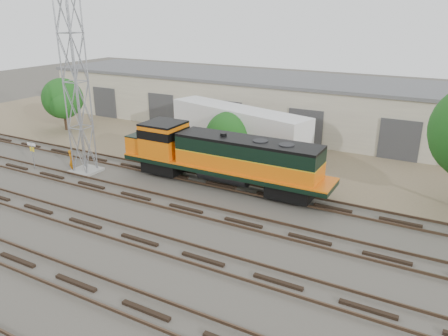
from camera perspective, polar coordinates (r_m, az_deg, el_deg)
The scene contains 11 objects.
ground at distance 26.33m, azimuth -6.81°, elevation -6.64°, with size 140.00×140.00×0.00m, color #47423A.
dirt_strip at distance 38.56m, azimuth 6.16°, elevation 2.15°, with size 80.00×16.00×0.02m, color #726047.
tracks at distance 24.22m, azimuth -10.97°, elevation -9.18°, with size 80.00×20.40×0.28m.
warehouse at distance 45.13m, azimuth 10.35°, elevation 8.03°, with size 58.40×10.40×5.30m.
locomotive at distance 30.21m, azimuth -0.53°, elevation 1.53°, with size 15.59×2.74×3.75m.
signal_tower at distance 33.57m, azimuth -18.75°, elevation 10.21°, with size 2.01×2.01×13.59m.
sign_post at distance 36.79m, azimuth -23.77°, elevation 2.09°, with size 0.88×0.07×2.15m.
worker at distance 35.39m, azimuth -19.26°, elevation 0.92°, with size 0.63×0.41×1.72m, color orange.
semi_trailer at distance 36.50m, azimuth 2.13°, elevation 5.44°, with size 13.60×6.16×4.12m.
tree_west at distance 47.32m, azimuth -20.30°, elevation 8.34°, with size 4.29×4.09×5.35m.
tree_mid at distance 35.70m, azimuth 1.07°, elevation 3.78°, with size 4.51×4.30×4.30m.
Camera 1 is at (14.00, -18.97, 11.71)m, focal length 35.00 mm.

